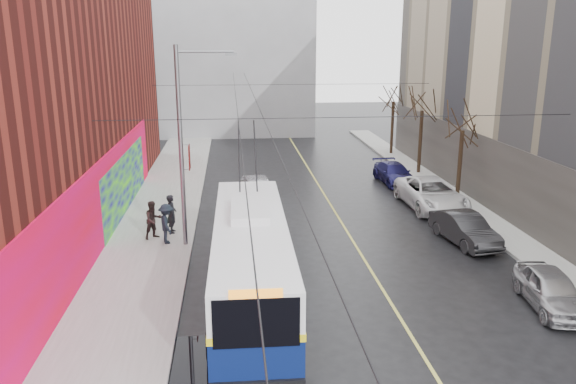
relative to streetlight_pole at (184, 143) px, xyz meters
name	(u,v)px	position (x,y,z in m)	size (l,w,h in m)	color
ground	(374,358)	(6.14, -10.00, -4.85)	(140.00, 140.00, 0.00)	black
sidewalk_left	(154,232)	(-1.86, 2.00, -4.77)	(4.00, 60.00, 0.15)	gray
sidewalk_right	(487,221)	(15.14, 2.00, -4.77)	(2.00, 60.00, 0.15)	gray
lane_line	(337,216)	(7.64, 4.00, -4.84)	(0.12, 50.00, 0.01)	#BFB74C
building_far	(210,42)	(0.14, 34.99, 4.17)	(20.50, 12.10, 18.00)	gray
streetlight_pole	(184,143)	(0.00, 0.00, 0.00)	(2.65, 0.60, 9.00)	slate
catenary_wires	(260,99)	(3.60, 4.77, 1.40)	(18.00, 60.00, 0.22)	black
tree_near	(464,117)	(15.14, 6.00, 0.13)	(3.20, 3.20, 6.40)	black
tree_mid	(423,99)	(15.14, 13.00, 0.41)	(3.20, 3.20, 6.68)	black
tree_far	(394,92)	(15.14, 20.00, 0.30)	(3.20, 3.20, 6.57)	black
puddle	(210,363)	(1.25, -9.79, -4.84)	(2.63, 3.30, 0.01)	black
pigeons_flying	(272,79)	(3.83, -0.37, 2.73)	(3.62, 1.70, 1.99)	slate
trolleybus	(251,258)	(2.65, -5.60, -3.25)	(2.96, 12.16, 5.73)	#091546
parked_car_a	(551,290)	(13.14, -7.37, -4.16)	(1.61, 4.01, 1.37)	#A09FA4
parked_car_b	(465,229)	(12.74, -0.78, -4.14)	(1.50, 4.29, 1.41)	#29292C
parked_car_c	(431,194)	(13.14, 4.85, -4.02)	(2.76, 5.98, 1.66)	silver
parked_car_d	(394,173)	(12.68, 10.62, -4.19)	(1.85, 4.56, 1.32)	#18164D
following_car	(258,190)	(3.49, 6.80, -4.05)	(1.89, 4.70, 1.60)	silver
pedestrian_a	(172,214)	(-0.90, 1.69, -3.75)	(0.69, 0.45, 1.89)	black
pedestrian_b	(153,220)	(-1.68, 0.94, -3.79)	(0.88, 0.69, 1.81)	black
pedestrian_c	(167,224)	(-1.00, 0.23, -3.77)	(1.20, 0.69, 1.86)	black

